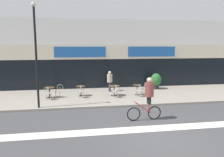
{
  "coord_description": "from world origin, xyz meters",
  "views": [
    {
      "loc": [
        -3.27,
        -7.83,
        3.69
      ],
      "look_at": [
        -0.93,
        6.74,
        1.4
      ],
      "focal_mm": 35.0,
      "sensor_mm": 36.0,
      "label": 1
    }
  ],
  "objects_px": {
    "cafe_chair_0_near": "(48,92)",
    "cafe_chair_3_side": "(146,88)",
    "bistro_table_2": "(114,88)",
    "cafe_chair_1_near": "(81,91)",
    "planter_pot": "(156,81)",
    "cyclist_0": "(148,96)",
    "bistro_table_1": "(81,89)",
    "lamp_post": "(36,49)",
    "cafe_chair_3_near": "(139,90)",
    "pedestrian_near_end": "(110,79)",
    "bistro_table_3": "(137,88)",
    "cafe_chair_0_side": "(59,90)",
    "cafe_chair_2_near": "(116,90)",
    "bistro_table_0": "(49,90)"
  },
  "relations": [
    {
      "from": "bistro_table_3",
      "to": "cafe_chair_0_side",
      "type": "bearing_deg",
      "value": 178.67
    },
    {
      "from": "lamp_post",
      "to": "cafe_chair_3_side",
      "type": "bearing_deg",
      "value": 17.3
    },
    {
      "from": "cafe_chair_2_near",
      "to": "cafe_chair_3_side",
      "type": "xyz_separation_m",
      "value": [
        2.29,
        0.58,
        0.0
      ]
    },
    {
      "from": "cafe_chair_0_side",
      "to": "bistro_table_3",
      "type": "bearing_deg",
      "value": 175.7
    },
    {
      "from": "bistro_table_1",
      "to": "cafe_chair_0_near",
      "type": "bearing_deg",
      "value": -158.83
    },
    {
      "from": "planter_pot",
      "to": "lamp_post",
      "type": "distance_m",
      "value": 9.83
    },
    {
      "from": "bistro_table_1",
      "to": "cafe_chair_3_side",
      "type": "xyz_separation_m",
      "value": [
        4.62,
        -0.33,
        0.02
      ]
    },
    {
      "from": "bistro_table_3",
      "to": "pedestrian_near_end",
      "type": "relative_size",
      "value": 0.47
    },
    {
      "from": "bistro_table_3",
      "to": "cafe_chair_2_near",
      "type": "relative_size",
      "value": 0.81
    },
    {
      "from": "cafe_chair_1_near",
      "to": "bistro_table_1",
      "type": "bearing_deg",
      "value": 6.4
    },
    {
      "from": "bistro_table_3",
      "to": "cafe_chair_1_near",
      "type": "xyz_separation_m",
      "value": [
        -4.0,
        -0.31,
        0.0
      ]
    },
    {
      "from": "bistro_table_2",
      "to": "cafe_chair_1_near",
      "type": "relative_size",
      "value": 0.87
    },
    {
      "from": "cafe_chair_0_side",
      "to": "cyclist_0",
      "type": "distance_m",
      "value": 6.86
    },
    {
      "from": "bistro_table_3",
      "to": "pedestrian_near_end",
      "type": "bearing_deg",
      "value": 138.42
    },
    {
      "from": "cafe_chair_0_side",
      "to": "cafe_chair_1_near",
      "type": "bearing_deg",
      "value": 160.8
    },
    {
      "from": "cafe_chair_0_side",
      "to": "lamp_post",
      "type": "xyz_separation_m",
      "value": [
        -0.95,
        -2.33,
        2.81
      ]
    },
    {
      "from": "cafe_chair_3_near",
      "to": "pedestrian_near_end",
      "type": "xyz_separation_m",
      "value": [
        -1.74,
        2.18,
        0.42
      ]
    },
    {
      "from": "cafe_chair_1_near",
      "to": "cyclist_0",
      "type": "relative_size",
      "value": 0.42
    },
    {
      "from": "bistro_table_2",
      "to": "pedestrian_near_end",
      "type": "height_order",
      "value": "pedestrian_near_end"
    },
    {
      "from": "bistro_table_3",
      "to": "cafe_chair_0_near",
      "type": "bearing_deg",
      "value": -175.3
    },
    {
      "from": "bistro_table_3",
      "to": "cyclist_0",
      "type": "xyz_separation_m",
      "value": [
        -0.83,
        -4.88,
        0.6
      ]
    },
    {
      "from": "planter_pot",
      "to": "lamp_post",
      "type": "height_order",
      "value": "lamp_post"
    },
    {
      "from": "cafe_chair_1_near",
      "to": "lamp_post",
      "type": "bearing_deg",
      "value": 135.23
    },
    {
      "from": "cafe_chair_3_side",
      "to": "planter_pot",
      "type": "bearing_deg",
      "value": -123.38
    },
    {
      "from": "bistro_table_3",
      "to": "cafe_chair_2_near",
      "type": "bearing_deg",
      "value": -160.68
    },
    {
      "from": "cafe_chair_0_near",
      "to": "cafe_chair_1_near",
      "type": "distance_m",
      "value": 2.12
    },
    {
      "from": "bistro_table_2",
      "to": "cafe_chair_3_side",
      "type": "xyz_separation_m",
      "value": [
        2.3,
        -0.05,
        -0.0
      ]
    },
    {
      "from": "bistro_table_1",
      "to": "cyclist_0",
      "type": "xyz_separation_m",
      "value": [
        3.16,
        -5.2,
        0.62
      ]
    },
    {
      "from": "cafe_chair_1_near",
      "to": "pedestrian_near_end",
      "type": "bearing_deg",
      "value": -43.1
    },
    {
      "from": "planter_pot",
      "to": "cyclist_0",
      "type": "height_order",
      "value": "cyclist_0"
    },
    {
      "from": "cafe_chair_3_side",
      "to": "cyclist_0",
      "type": "height_order",
      "value": "cyclist_0"
    },
    {
      "from": "cafe_chair_0_near",
      "to": "bistro_table_1",
      "type": "bearing_deg",
      "value": -67.44
    },
    {
      "from": "planter_pot",
      "to": "bistro_table_2",
      "type": "bearing_deg",
      "value": -153.97
    },
    {
      "from": "bistro_table_1",
      "to": "lamp_post",
      "type": "relative_size",
      "value": 0.12
    },
    {
      "from": "cafe_chair_3_side",
      "to": "planter_pot",
      "type": "xyz_separation_m",
      "value": [
        1.48,
        1.89,
        0.17
      ]
    },
    {
      "from": "bistro_table_3",
      "to": "cafe_chair_0_side",
      "type": "distance_m",
      "value": 5.49
    },
    {
      "from": "cafe_chair_0_side",
      "to": "cafe_chair_2_near",
      "type": "xyz_separation_m",
      "value": [
        3.82,
        -0.71,
        0.0
      ]
    },
    {
      "from": "cafe_chair_0_side",
      "to": "cafe_chair_1_near",
      "type": "height_order",
      "value": "same"
    },
    {
      "from": "cafe_chair_1_near",
      "to": "cyclist_0",
      "type": "xyz_separation_m",
      "value": [
        3.17,
        -4.57,
        0.6
      ]
    },
    {
      "from": "cyclist_0",
      "to": "cafe_chair_0_side",
      "type": "bearing_deg",
      "value": -48.58
    },
    {
      "from": "planter_pot",
      "to": "cyclist_0",
      "type": "xyz_separation_m",
      "value": [
        -2.94,
        -6.77,
        0.44
      ]
    },
    {
      "from": "cafe_chair_0_near",
      "to": "cafe_chair_3_side",
      "type": "xyz_separation_m",
      "value": [
        6.74,
        0.5,
        0.0
      ]
    },
    {
      "from": "bistro_table_1",
      "to": "cafe_chair_3_near",
      "type": "height_order",
      "value": "cafe_chair_3_near"
    },
    {
      "from": "cafe_chair_0_near",
      "to": "lamp_post",
      "type": "distance_m",
      "value": 3.3
    },
    {
      "from": "bistro_table_3",
      "to": "cafe_chair_3_near",
      "type": "xyz_separation_m",
      "value": [
        -0.01,
        -0.62,
        0.0
      ]
    },
    {
      "from": "bistro_table_2",
      "to": "cafe_chair_1_near",
      "type": "distance_m",
      "value": 2.36
    },
    {
      "from": "bistro_table_0",
      "to": "cafe_chair_1_near",
      "type": "xyz_separation_m",
      "value": [
        2.11,
        -0.43,
        0.01
      ]
    },
    {
      "from": "cafe_chair_0_side",
      "to": "pedestrian_near_end",
      "type": "xyz_separation_m",
      "value": [
        3.73,
        1.43,
        0.42
      ]
    },
    {
      "from": "bistro_table_1",
      "to": "cafe_chair_1_near",
      "type": "xyz_separation_m",
      "value": [
        -0.01,
        -0.63,
        0.02
      ]
    },
    {
      "from": "bistro_table_3",
      "to": "pedestrian_near_end",
      "type": "distance_m",
      "value": 2.38
    }
  ]
}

